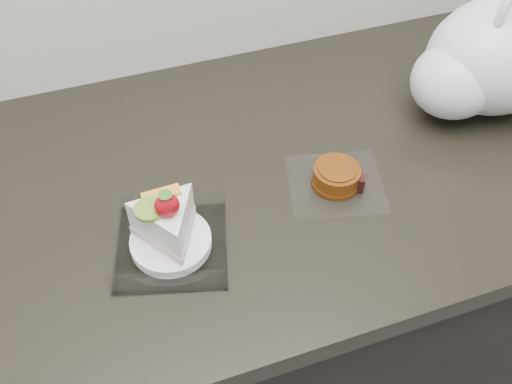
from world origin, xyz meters
TOP-DOWN VIEW (x-y plane):
  - counter at (0.00, 1.69)m, footprint 2.04×0.64m
  - cake_tray at (-0.07, 1.58)m, footprint 0.19×0.19m
  - mooncake_wrap at (0.20, 1.62)m, footprint 0.17×0.17m
  - plastic_bag at (0.52, 1.71)m, footprint 0.34×0.28m

SIDE VIEW (x-z plane):
  - counter at x=0.00m, z-range 0.00..0.90m
  - mooncake_wrap at x=0.20m, z-range 0.90..0.93m
  - cake_tray at x=-0.07m, z-range 0.87..0.99m
  - plastic_bag at x=0.52m, z-range 0.87..1.12m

